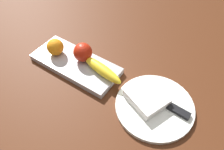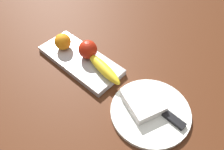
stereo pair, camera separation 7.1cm
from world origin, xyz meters
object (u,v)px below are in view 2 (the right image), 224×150
object	(u,v)px
banana	(104,69)
folded_napkin	(143,102)
fruit_tray	(80,60)
apple	(88,49)
orange_near_apple	(63,42)
knife	(167,115)
dinner_plate	(150,111)

from	to	relation	value
banana	folded_napkin	distance (m)	0.18
fruit_tray	apple	bearing A→B (deg)	-121.02
orange_near_apple	folded_napkin	bearing A→B (deg)	-179.36
apple	folded_napkin	size ratio (longest dim) A/B	0.59
apple	knife	xyz separation A→B (m)	(-0.35, 0.01, -0.04)
orange_near_apple	fruit_tray	bearing A→B (deg)	-177.24
banana	folded_napkin	world-z (taller)	banana
apple	knife	bearing A→B (deg)	178.35
orange_near_apple	knife	size ratio (longest dim) A/B	0.35
banana	dinner_plate	distance (m)	0.21
apple	knife	distance (m)	0.36
banana	knife	bearing A→B (deg)	-168.37
fruit_tray	orange_near_apple	size ratio (longest dim) A/B	5.33
banana	dinner_plate	bearing A→B (deg)	-172.83
banana	knife	world-z (taller)	banana
folded_napkin	dinner_plate	bearing A→B (deg)	180.00
dinner_plate	folded_napkin	distance (m)	0.04
fruit_tray	knife	size ratio (longest dim) A/B	1.84
apple	folded_napkin	distance (m)	0.28
banana	folded_napkin	size ratio (longest dim) A/B	1.49
folded_napkin	knife	distance (m)	0.08
apple	dinner_plate	bearing A→B (deg)	174.78
orange_near_apple	dinner_plate	distance (m)	0.41
banana	fruit_tray	bearing A→B (deg)	14.52
apple	orange_near_apple	bearing A→B (deg)	17.19
apple	banana	xyz separation A→B (m)	(-0.10, 0.02, -0.02)
banana	orange_near_apple	size ratio (longest dim) A/B	2.79
fruit_tray	banana	xyz separation A→B (m)	(-0.11, -0.01, 0.03)
apple	dinner_plate	world-z (taller)	apple
apple	folded_napkin	xyz separation A→B (m)	(-0.28, 0.03, -0.03)
banana	orange_near_apple	distance (m)	0.20
fruit_tray	orange_near_apple	world-z (taller)	orange_near_apple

